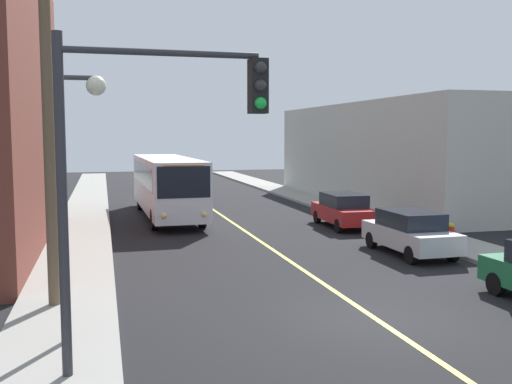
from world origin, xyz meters
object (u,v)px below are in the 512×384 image
at_px(city_bus, 166,184).
at_px(street_lamp_left, 74,168).
at_px(parked_car_red, 343,210).
at_px(fire_hydrant, 451,233).
at_px(parked_car_silver, 410,232).
at_px(utility_pole_near, 46,63).
at_px(traffic_signal_left_corner, 151,141).

height_order(city_bus, street_lamp_left, street_lamp_left).
bearing_deg(parked_car_red, city_bus, 144.42).
bearing_deg(street_lamp_left, parked_car_red, 49.08).
bearing_deg(city_bus, street_lamp_left, -101.39).
height_order(city_bus, parked_car_red, city_bus).
xyz_separation_m(street_lamp_left, fire_hydrant, (13.68, 7.56, -3.16)).
xyz_separation_m(parked_car_silver, utility_pole_near, (-12.18, -3.98, 5.30)).
bearing_deg(traffic_signal_left_corner, parked_car_silver, 40.77).
relative_size(city_bus, parked_car_silver, 2.76).
bearing_deg(street_lamp_left, traffic_signal_left_corner, -52.65).
bearing_deg(parked_car_red, traffic_signal_left_corner, -123.80).
xyz_separation_m(city_bus, parked_car_red, (7.83, -5.60, -0.98)).
relative_size(parked_car_silver, traffic_signal_left_corner, 0.74).
relative_size(parked_car_silver, parked_car_red, 0.99).
distance_m(traffic_signal_left_corner, fire_hydrant, 15.90).
xyz_separation_m(city_bus, parked_car_silver, (7.64, -12.24, -0.98)).
bearing_deg(fire_hydrant, parked_car_silver, -161.59).
height_order(traffic_signal_left_corner, street_lamp_left, traffic_signal_left_corner).
relative_size(utility_pole_near, fire_hydrant, 13.04).
height_order(city_bus, fire_hydrant, city_bus).
bearing_deg(fire_hydrant, utility_pole_near, -161.87).
bearing_deg(parked_car_red, fire_hydrant, -71.26).
height_order(parked_car_silver, traffic_signal_left_corner, traffic_signal_left_corner).
distance_m(city_bus, fire_hydrant, 15.19).
bearing_deg(utility_pole_near, city_bus, 74.36).
height_order(parked_car_red, fire_hydrant, parked_car_red).
distance_m(traffic_signal_left_corner, street_lamp_left, 2.40).
distance_m(parked_car_silver, utility_pole_near, 13.87).
relative_size(traffic_signal_left_corner, fire_hydrant, 7.14).
distance_m(street_lamp_left, fire_hydrant, 15.94).
distance_m(parked_car_red, street_lamp_left, 18.05).
height_order(utility_pole_near, fire_hydrant, utility_pole_near).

